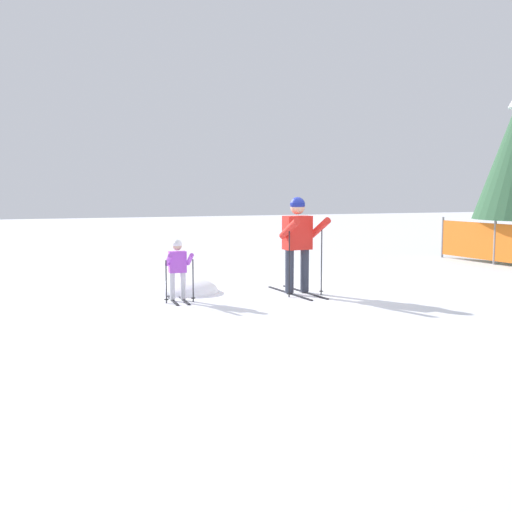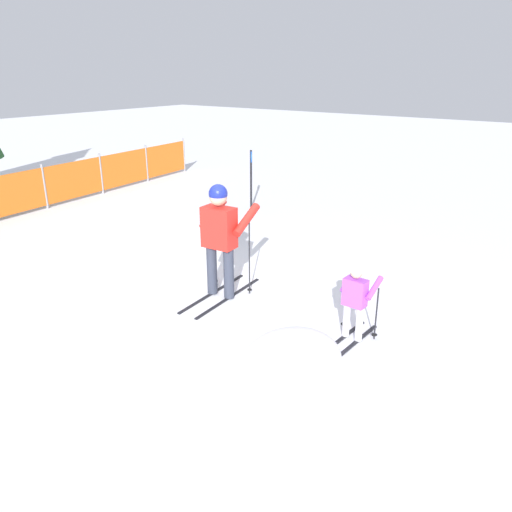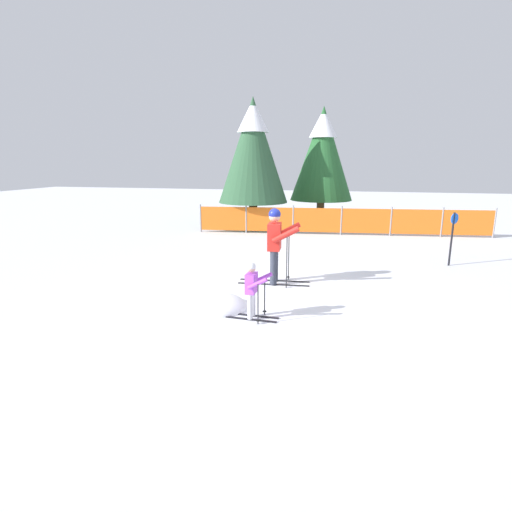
{
  "view_description": "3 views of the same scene",
  "coord_description": "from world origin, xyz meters",
  "px_view_note": "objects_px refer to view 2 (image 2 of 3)",
  "views": [
    {
      "loc": [
        10.14,
        -4.39,
        1.85
      ],
      "look_at": [
        -0.0,
        -0.65,
        0.69
      ],
      "focal_mm": 45.0,
      "sensor_mm": 36.0,
      "label": 1
    },
    {
      "loc": [
        -5.19,
        -4.26,
        3.18
      ],
      "look_at": [
        -0.2,
        -0.61,
        0.85
      ],
      "focal_mm": 35.0,
      "sensor_mm": 36.0,
      "label": 2
    },
    {
      "loc": [
        1.49,
        -8.36,
        2.67
      ],
      "look_at": [
        -0.25,
        -0.81,
        0.83
      ],
      "focal_mm": 28.0,
      "sensor_mm": 36.0,
      "label": 3
    }
  ],
  "objects_px": {
    "skier_adult": "(220,231)",
    "skier_child": "(355,296)",
    "trail_marker": "(251,173)",
    "safety_fence": "(45,187)"
  },
  "relations": [
    {
      "from": "skier_adult",
      "to": "skier_child",
      "type": "height_order",
      "value": "skier_adult"
    },
    {
      "from": "skier_child",
      "to": "trail_marker",
      "type": "relative_size",
      "value": 0.72
    },
    {
      "from": "safety_fence",
      "to": "trail_marker",
      "type": "distance_m",
      "value": 4.94
    },
    {
      "from": "trail_marker",
      "to": "safety_fence",
      "type": "bearing_deg",
      "value": 126.01
    },
    {
      "from": "skier_adult",
      "to": "skier_child",
      "type": "bearing_deg",
      "value": -94.81
    },
    {
      "from": "skier_adult",
      "to": "skier_child",
      "type": "xyz_separation_m",
      "value": [
        -0.01,
        -2.14,
        -0.43
      ]
    },
    {
      "from": "safety_fence",
      "to": "trail_marker",
      "type": "relative_size",
      "value": 7.64
    },
    {
      "from": "trail_marker",
      "to": "skier_child",
      "type": "bearing_deg",
      "value": -131.7
    },
    {
      "from": "skier_adult",
      "to": "trail_marker",
      "type": "distance_m",
      "value": 4.93
    },
    {
      "from": "trail_marker",
      "to": "skier_adult",
      "type": "bearing_deg",
      "value": -148.37
    }
  ]
}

